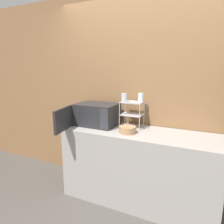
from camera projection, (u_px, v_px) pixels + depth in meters
ground_plane at (129, 214)px, 2.27m from camera, size 12.00×12.00×0.00m
wall_back at (148, 94)px, 2.57m from camera, size 8.00×0.06×2.60m
counter at (138, 167)px, 2.44m from camera, size 1.81×0.61×0.90m
microwave at (95, 115)px, 2.60m from camera, size 0.55×0.79×0.28m
dish_rack at (132, 109)px, 2.47m from camera, size 0.27×0.20×0.33m
glass_front_left at (124, 98)px, 2.42m from camera, size 0.07×0.07×0.10m
glass_back_right at (141, 97)px, 2.46m from camera, size 0.07×0.07×0.10m
bowl at (128, 130)px, 2.29m from camera, size 0.19×0.19×0.08m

